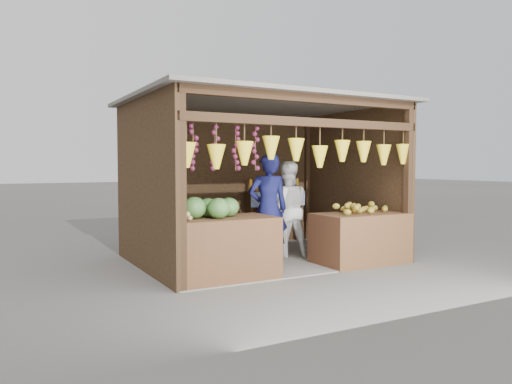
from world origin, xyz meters
The scene contains 12 objects.
ground centered at (0.00, 0.00, 0.00)m, with size 80.00×80.00×0.00m, color #514F49.
stall_structure centered at (-0.03, -0.04, 1.67)m, with size 4.30×3.30×2.66m.
back_shelf centered at (1.05, 1.28, 0.87)m, with size 1.25×0.32×1.32m.
counter_left centered at (-1.24, -1.07, 0.43)m, with size 1.53×0.85×0.87m, color #482A18.
counter_right centered at (1.25, -1.09, 0.41)m, with size 1.49×0.85×0.81m, color #522F1B.
stool centered at (-1.69, 0.02, 0.15)m, with size 0.32×0.32×0.30m, color black.
man_standing centered at (-0.09, -0.42, 0.89)m, with size 0.65×0.43×1.78m, color #13154A.
woman_standing centered at (0.47, -0.07, 0.83)m, with size 0.81×0.63×1.66m, color silver.
vendor_seated centered at (-1.69, 0.02, 0.83)m, with size 0.53×0.34×1.08m, color brown.
melon_pile centered at (-1.30, -1.07, 1.03)m, with size 1.00×0.50×0.32m, color #134815, non-canonical shape.
tanfruit_pile centered at (-1.86, -1.15, 0.93)m, with size 0.34×0.40×0.13m, color tan, non-canonical shape.
mango_pile centered at (1.32, -1.08, 0.92)m, with size 1.40×0.64×0.22m, color orange, non-canonical shape.
Camera 1 is at (-4.09, -7.33, 1.59)m, focal length 35.00 mm.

